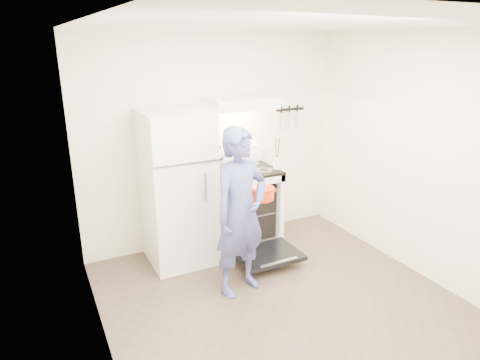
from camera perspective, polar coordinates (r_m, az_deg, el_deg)
name	(u,v)px	position (r m, az deg, el deg)	size (l,w,h in m)	color
floor	(293,313)	(4.14, 7.12, -17.18)	(3.60, 3.60, 0.00)	#4C3F34
back_wall	(214,141)	(5.10, -3.52, 5.27)	(3.20, 0.02, 2.50)	#F0E4CB
refrigerator	(178,188)	(4.70, -8.26, -1.10)	(0.70, 0.70, 1.70)	white
stove_body	(243,208)	(5.15, 0.43, -3.80)	(0.76, 0.65, 0.92)	white
cooktop	(243,171)	(4.99, 0.45, 1.27)	(0.76, 0.65, 0.03)	black
backsplash	(233,155)	(5.20, -0.97, 3.30)	(0.76, 0.07, 0.20)	white
oven_door	(267,254)	(4.81, 3.68, -9.88)	(0.70, 0.54, 0.04)	black
oven_rack	(243,210)	(5.15, 0.43, -4.00)	(0.60, 0.52, 0.01)	gray
range_hood	(240,103)	(4.88, 0.07, 10.23)	(0.76, 0.50, 0.12)	white
knife_strip	(290,109)	(5.51, 6.70, 9.35)	(0.40, 0.02, 0.03)	black
pizza_stone	(246,207)	(5.21, 0.81, -3.59)	(0.35, 0.35, 0.02)	olive
tea_kettle	(215,155)	(5.00, -3.31, 3.32)	(0.26, 0.21, 0.31)	#B7B7BB
utensil_jar	(277,163)	(4.90, 4.97, 2.25)	(0.09, 0.09, 0.13)	silver
person	(241,213)	(4.07, 0.08, -4.38)	(0.60, 0.40, 1.65)	navy
dutch_oven	(261,194)	(4.38, 2.87, -1.82)	(0.33, 0.26, 0.22)	red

